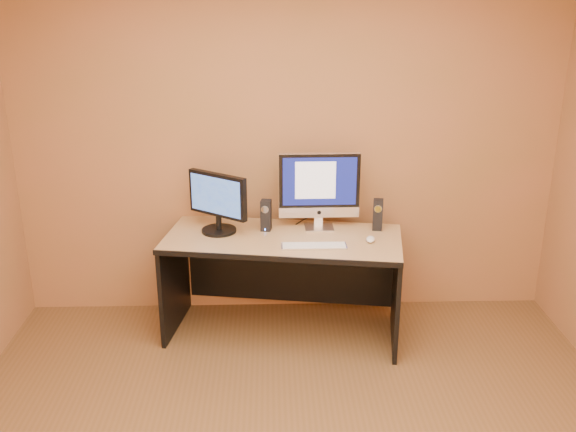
{
  "coord_description": "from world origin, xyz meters",
  "views": [
    {
      "loc": [
        -0.13,
        -2.59,
        2.39
      ],
      "look_at": [
        -0.01,
        1.45,
        0.94
      ],
      "focal_mm": 40.0,
      "sensor_mm": 36.0,
      "label": 1
    }
  ],
  "objects": [
    {
      "name": "imac",
      "position": [
        0.22,
        1.72,
        1.03
      ],
      "size": [
        0.58,
        0.22,
        0.56
      ],
      "primitive_type": null,
      "rotation": [
        0.0,
        0.0,
        0.01
      ],
      "color": "silver",
      "rests_on": "desk"
    },
    {
      "name": "cable_a",
      "position": [
        0.25,
        1.82,
        0.76
      ],
      "size": [
        0.01,
        0.22,
        0.01
      ],
      "primitive_type": "cylinder",
      "rotation": [
        1.57,
        0.0,
        0.02
      ],
      "color": "black",
      "rests_on": "desk"
    },
    {
      "name": "speaker_left",
      "position": [
        -0.16,
        1.69,
        0.87
      ],
      "size": [
        0.08,
        0.09,
        0.22
      ],
      "primitive_type": null,
      "rotation": [
        0.0,
        0.0,
        -0.2
      ],
      "color": "black",
      "rests_on": "desk"
    },
    {
      "name": "cable_b",
      "position": [
        0.11,
        1.87,
        0.76
      ],
      "size": [
        0.11,
        0.16,
        0.01
      ],
      "primitive_type": "cylinder",
      "rotation": [
        1.57,
        0.0,
        -0.57
      ],
      "color": "black",
      "rests_on": "desk"
    },
    {
      "name": "walls",
      "position": [
        0.0,
        0.0,
        1.3
      ],
      "size": [
        4.0,
        4.0,
        2.6
      ],
      "primitive_type": null,
      "color": "#A56442",
      "rests_on": "ground"
    },
    {
      "name": "desk",
      "position": [
        -0.04,
        1.55,
        0.38
      ],
      "size": [
        1.72,
        0.96,
        0.75
      ],
      "primitive_type": null,
      "rotation": [
        0.0,
        0.0,
        -0.16
      ],
      "color": "tan",
      "rests_on": "ground"
    },
    {
      "name": "second_monitor",
      "position": [
        -0.49,
        1.66,
        0.97
      ],
      "size": [
        0.54,
        0.48,
        0.43
      ],
      "primitive_type": null,
      "rotation": [
        0.0,
        0.0,
        -0.62
      ],
      "color": "black",
      "rests_on": "desk"
    },
    {
      "name": "keyboard",
      "position": [
        0.16,
        1.36,
        0.76
      ],
      "size": [
        0.44,
        0.12,
        0.02
      ],
      "primitive_type": "cube",
      "rotation": [
        0.0,
        0.0,
        -0.0
      ],
      "color": "silver",
      "rests_on": "desk"
    },
    {
      "name": "mouse",
      "position": [
        0.55,
        1.44,
        0.77
      ],
      "size": [
        0.08,
        0.11,
        0.04
      ],
      "primitive_type": "ellipsoid",
      "rotation": [
        0.0,
        0.0,
        -0.22
      ],
      "color": "white",
      "rests_on": "desk"
    },
    {
      "name": "speaker_right",
      "position": [
        0.63,
        1.68,
        0.87
      ],
      "size": [
        0.08,
        0.08,
        0.22
      ],
      "primitive_type": null,
      "rotation": [
        0.0,
        0.0,
        -0.17
      ],
      "color": "black",
      "rests_on": "desk"
    }
  ]
}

